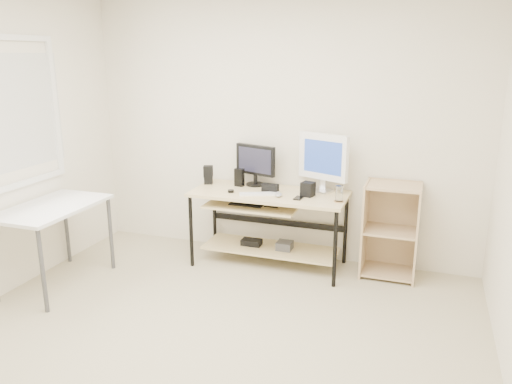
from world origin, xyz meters
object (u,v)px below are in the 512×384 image
object	(u,v)px
desk	(267,213)
shelf_unit	(391,229)
side_table	(52,214)
white_imac	(323,158)
audio_controller	(239,177)
black_monitor	(255,162)

from	to	relation	value
desk	shelf_unit	size ratio (longest dim) A/B	1.67
side_table	desk	bearing A→B (deg)	32.65
desk	white_imac	bearing A→B (deg)	21.39
audio_controller	desk	bearing A→B (deg)	-12.59
side_table	white_imac	world-z (taller)	white_imac
shelf_unit	black_monitor	size ratio (longest dim) A/B	2.02
shelf_unit	white_imac	size ratio (longest dim) A/B	1.59
desk	white_imac	size ratio (longest dim) A/B	2.66
side_table	white_imac	bearing A→B (deg)	30.24
desk	white_imac	world-z (taller)	white_imac
white_imac	audio_controller	xyz separation A→B (m)	(-0.83, -0.07, -0.24)
desk	shelf_unit	distance (m)	1.19
audio_controller	black_monitor	bearing A→B (deg)	37.88
white_imac	audio_controller	distance (m)	0.87
black_monitor	audio_controller	bearing A→B (deg)	-132.48
desk	black_monitor	size ratio (longest dim) A/B	3.37
desk	shelf_unit	world-z (taller)	shelf_unit
side_table	shelf_unit	world-z (taller)	shelf_unit
white_imac	audio_controller	world-z (taller)	white_imac
shelf_unit	audio_controller	world-z (taller)	audio_controller
desk	side_table	size ratio (longest dim) A/B	1.50
audio_controller	shelf_unit	bearing A→B (deg)	9.06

